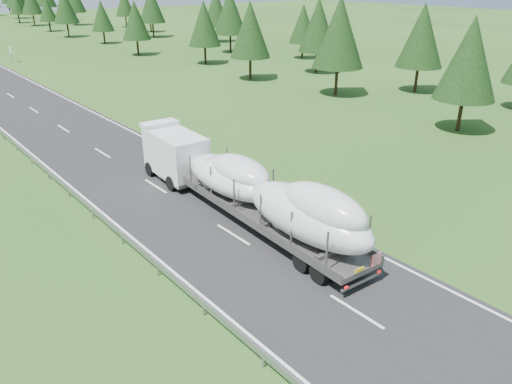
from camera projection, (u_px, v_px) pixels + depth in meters
ground at (356, 312)px, 21.76m from camera, size 400.00×400.00×0.00m
highway_sign at (11, 51)px, 82.04m from camera, size 0.08×0.90×2.60m
tree_line_right at (134, 7)px, 109.55m from camera, size 27.25×272.63×12.43m
boat_truck at (248, 186)px, 28.92m from camera, size 3.59×20.46×4.19m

